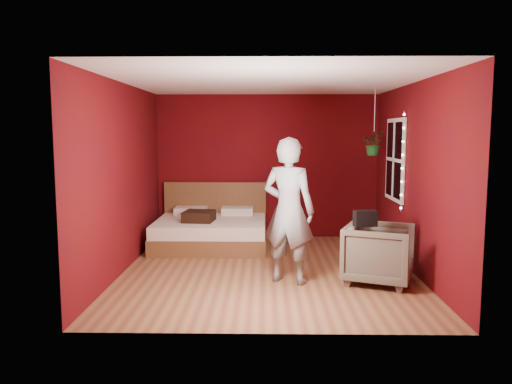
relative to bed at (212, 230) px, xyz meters
name	(u,v)px	position (x,y,z in m)	size (l,w,h in m)	color
floor	(268,270)	(0.95, -1.50, -0.27)	(4.50, 4.50, 0.00)	brown
room_walls	(268,150)	(0.95, -1.50, 1.41)	(4.04, 4.54, 2.62)	#570A09
window	(395,160)	(2.92, -0.60, 1.23)	(0.05, 0.97, 1.27)	white
fairy_lights	(403,162)	(2.89, -1.12, 1.23)	(0.04, 0.04, 1.45)	silver
bed	(212,230)	(0.00, 0.00, 0.00)	(1.85, 1.58, 1.02)	brown
person	(289,211)	(1.21, -2.08, 0.67)	(0.68, 0.45, 1.87)	slate
armchair	(379,254)	(2.37, -2.08, 0.12)	(0.81, 0.84, 0.76)	#645F4F
handbag	(365,218)	(2.15, -2.21, 0.59)	(0.28, 0.14, 0.20)	black
throw_pillow	(199,216)	(-0.18, -0.26, 0.28)	(0.48, 0.48, 0.17)	black
hanging_plant	(374,143)	(2.64, -0.35, 1.48)	(0.40, 0.36, 1.05)	silver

